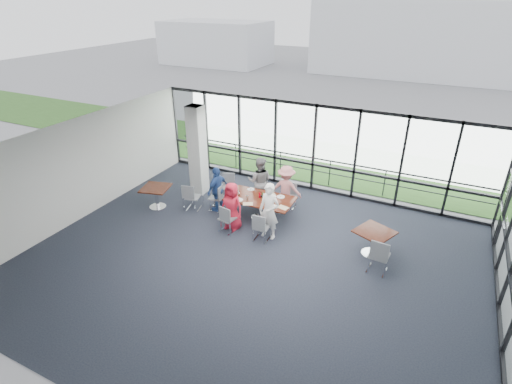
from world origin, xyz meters
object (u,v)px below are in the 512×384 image
at_px(diner_far_right, 286,189).
at_px(side_table_left, 156,190).
at_px(chair_main_fr, 289,197).
at_px(chair_main_end, 216,197).
at_px(diner_near_right, 269,211).
at_px(chair_spare_la, 193,197).
at_px(chair_main_nl, 227,219).
at_px(chair_main_nr, 262,227).
at_px(side_table_right, 374,235).
at_px(chair_main_fl, 259,190).
at_px(chair_spare_r, 379,255).
at_px(diner_near_left, 232,206).
at_px(structural_column, 198,151).
at_px(main_table, 260,201).
at_px(chair_spare_lb, 224,187).
at_px(diner_end, 218,189).
at_px(diner_far_left, 260,181).

bearing_deg(diner_far_right, side_table_left, 16.02).
height_order(chair_main_fr, chair_main_end, chair_main_end).
relative_size(diner_near_right, chair_main_fr, 2.06).
bearing_deg(chair_main_end, chair_spare_la, -75.89).
distance_m(chair_main_nl, chair_main_nr, 1.14).
height_order(side_table_left, side_table_right, same).
xyz_separation_m(side_table_left, chair_main_fr, (4.03, 1.94, -0.21)).
xyz_separation_m(chair_main_nl, chair_main_fl, (0.05, 2.13, 0.03)).
relative_size(diner_near_right, chair_spare_r, 1.73).
bearing_deg(chair_main_nl, chair_main_fr, 74.28).
bearing_deg(chair_main_nl, diner_near_right, 24.23).
bearing_deg(diner_near_left, diner_far_right, 64.84).
bearing_deg(chair_main_nr, structural_column, 147.71).
height_order(main_table, chair_main_fl, chair_main_fl).
bearing_deg(chair_spare_la, chair_main_end, 9.32).
bearing_deg(chair_main_fl, structural_column, 9.32).
relative_size(structural_column, chair_main_nl, 3.58).
relative_size(side_table_left, diner_far_right, 0.67).
bearing_deg(main_table, chair_spare_la, -171.48).
xyz_separation_m(structural_column, diner_near_right, (3.52, -1.63, -0.73)).
distance_m(diner_near_right, diner_far_right, 1.75).
height_order(chair_spare_la, chair_spare_lb, chair_spare_lb).
height_order(diner_far_right, chair_main_fl, diner_far_right).
bearing_deg(diner_near_left, chair_main_end, 147.62).
bearing_deg(side_table_left, structural_column, 68.77).
bearing_deg(chair_main_fr, side_table_right, 155.37).
distance_m(chair_spare_la, chair_spare_r, 6.26).
relative_size(diner_near_left, chair_spare_lb, 1.67).
relative_size(chair_main_nr, chair_main_end, 0.98).
relative_size(side_table_left, chair_spare_la, 1.17).
height_order(diner_end, chair_main_fr, diner_end).
distance_m(chair_main_nl, chair_main_fr, 2.48).
height_order(diner_near_right, chair_spare_la, diner_near_right).
xyz_separation_m(main_table, diner_far_right, (0.51, 0.91, 0.15)).
height_order(diner_near_right, diner_end, diner_near_right).
bearing_deg(main_table, side_table_left, -167.82).
distance_m(diner_far_left, chair_spare_lb, 1.34).
bearing_deg(diner_end, structural_column, -112.90).
distance_m(side_table_left, diner_far_right, 4.35).
relative_size(side_table_right, chair_spare_la, 1.32).
bearing_deg(chair_main_nr, chair_main_nl, 178.52).
xyz_separation_m(diner_far_right, diner_end, (-2.03, -0.98, -0.02)).
distance_m(structural_column, diner_far_right, 3.43).
height_order(chair_main_fl, chair_main_end, chair_main_fl).
relative_size(diner_near_left, chair_spare_la, 1.68).
relative_size(chair_main_fr, chair_spare_lb, 0.92).
bearing_deg(chair_spare_la, main_table, -4.90).
relative_size(diner_near_left, chair_main_nl, 1.71).
bearing_deg(diner_near_right, chair_main_nr, -110.46).
distance_m(diner_near_left, chair_spare_lb, 1.99).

